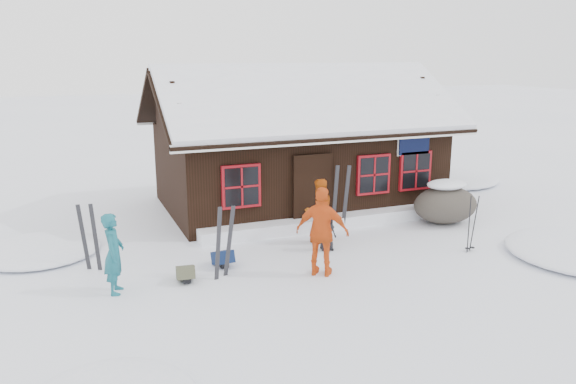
# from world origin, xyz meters

# --- Properties ---
(ground) EXTENTS (120.00, 120.00, 0.00)m
(ground) POSITION_xyz_m (0.00, 0.00, 0.00)
(ground) COLOR white
(ground) RESTS_ON ground
(mountain_hut) EXTENTS (8.90, 6.09, 4.42)m
(mountain_hut) POSITION_xyz_m (1.50, 4.98, 1.58)
(mountain_hut) COLOR black
(mountain_hut) RESTS_ON ground
(snow_drift) EXTENTS (7.60, 0.60, 0.35)m
(snow_drift) POSITION_xyz_m (1.50, 2.25, 0.17)
(snow_drift) COLOR white
(snow_drift) RESTS_ON ground
(snow_mounds) EXTENTS (20.60, 13.20, 0.48)m
(snow_mounds) POSITION_xyz_m (1.65, 1.86, 0.00)
(snow_mounds) COLOR white
(snow_mounds) RESTS_ON ground
(skier_teal) EXTENTS (0.52, 0.68, 1.65)m
(skier_teal) POSITION_xyz_m (-4.52, -0.04, 0.82)
(skier_teal) COLOR #155A66
(skier_teal) RESTS_ON ground
(skier_orange_left) EXTENTS (0.90, 0.75, 1.64)m
(skier_orange_left) POSITION_xyz_m (0.57, 1.29, 0.82)
(skier_orange_left) COLOR #C04F0D
(skier_orange_left) RESTS_ON ground
(skier_orange_right) EXTENTS (1.20, 1.07, 1.95)m
(skier_orange_right) POSITION_xyz_m (-0.30, -0.74, 0.97)
(skier_orange_right) COLOR #DA5016
(skier_orange_right) RESTS_ON ground
(skier_crouched) EXTENTS (0.53, 0.43, 0.95)m
(skier_crouched) POSITION_xyz_m (0.50, 0.62, 0.47)
(skier_crouched) COLOR black
(skier_crouched) RESTS_ON ground
(boulder) EXTENTS (1.89, 1.42, 1.11)m
(boulder) POSITION_xyz_m (4.60, 1.48, 0.56)
(boulder) COLOR #443F36
(boulder) RESTS_ON ground
(ski_pair_left) EXTENTS (0.53, 0.19, 1.61)m
(ski_pair_left) POSITION_xyz_m (-2.28, -0.05, 0.75)
(ski_pair_left) COLOR black
(ski_pair_left) RESTS_ON ground
(ski_pair_mid) EXTENTS (0.43, 0.20, 1.56)m
(ski_pair_mid) POSITION_xyz_m (-4.90, 1.44, 0.73)
(ski_pair_mid) COLOR black
(ski_pair_mid) RESTS_ON ground
(ski_pair_right) EXTENTS (0.53, 0.16, 1.84)m
(ski_pair_right) POSITION_xyz_m (1.53, 1.97, 0.87)
(ski_pair_right) COLOR black
(ski_pair_right) RESTS_ON ground
(ski_poles) EXTENTS (0.25, 0.13, 1.43)m
(ski_poles) POSITION_xyz_m (3.68, -0.73, 0.67)
(ski_poles) COLOR black
(ski_poles) RESTS_ON ground
(backpack_blue) EXTENTS (0.43, 0.55, 0.28)m
(backpack_blue) POSITION_xyz_m (-2.15, 0.54, 0.14)
(backpack_blue) COLOR #101F44
(backpack_blue) RESTS_ON ground
(backpack_olive) EXTENTS (0.44, 0.54, 0.27)m
(backpack_olive) POSITION_xyz_m (-3.11, -0.01, 0.14)
(backpack_olive) COLOR #454632
(backpack_olive) RESTS_ON ground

